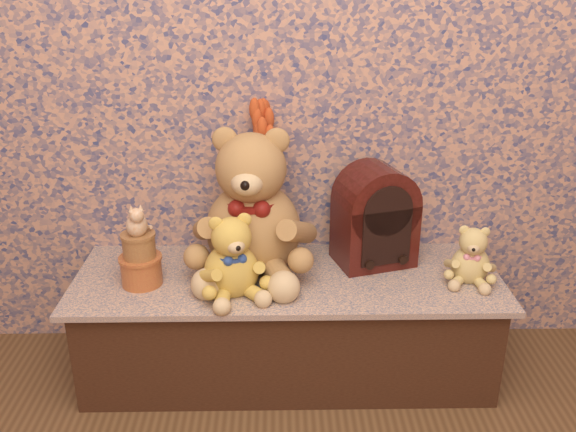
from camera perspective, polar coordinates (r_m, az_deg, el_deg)
name	(u,v)px	position (r m, az deg, el deg)	size (l,w,h in m)	color
display_shelf	(288,324)	(2.20, -0.02, -9.92)	(1.44, 0.51, 0.38)	#35476E
teddy_large	(253,194)	(2.06, -3.30, 2.02)	(0.43, 0.51, 0.54)	#A2723E
teddy_medium	(231,251)	(1.95, -5.31, -3.24)	(0.23, 0.27, 0.29)	#B79233
teddy_small	(472,251)	(2.12, 16.65, -3.14)	(0.17, 0.20, 0.21)	tan
cathedral_radio	(375,215)	(2.15, 8.06, 0.12)	(0.26, 0.19, 0.36)	#37100A
ceramic_vase	(266,227)	(2.24, -2.01, -0.99)	(0.11, 0.11, 0.19)	tan
dried_stalks	(265,151)	(2.15, -2.11, 6.06)	(0.20, 0.20, 0.38)	#C5481F
biscuit_tin_lower	(141,271)	(2.09, -13.41, -4.93)	(0.13, 0.13, 0.10)	gold
biscuit_tin_upper	(139,246)	(2.05, -13.63, -2.72)	(0.11, 0.11, 0.08)	tan
cat_figurine	(136,218)	(2.01, -13.89, -0.20)	(0.08, 0.09, 0.11)	silver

